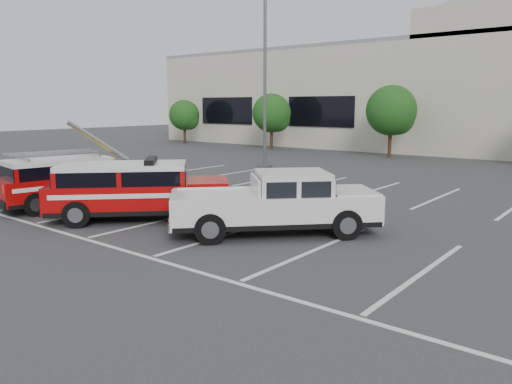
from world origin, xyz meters
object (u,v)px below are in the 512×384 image
(tree_mid_left, at_px, (393,112))
(white_pickup, at_px, (276,209))
(fire_chief_suv, at_px, (137,194))
(light_pole_left, at_px, (265,74))
(tree_far_left, at_px, (185,116))
(tree_left, at_px, (273,114))
(utility_rig, at_px, (86,174))
(ladder_suv, at_px, (69,184))
(convention_building, at_px, (512,89))

(tree_mid_left, height_order, white_pickup, tree_mid_left)
(tree_mid_left, distance_m, fire_chief_suv, 22.64)
(light_pole_left, relative_size, white_pickup, 1.90)
(tree_far_left, relative_size, light_pole_left, 0.39)
(tree_left, height_order, fire_chief_suv, tree_left)
(tree_far_left, xyz_separation_m, tree_left, (10.00, 0.00, 0.27))
(utility_rig, bearing_deg, fire_chief_suv, -2.68)
(utility_rig, bearing_deg, light_pole_left, 95.35)
(ladder_suv, bearing_deg, tree_left, 119.12)
(ladder_suv, distance_m, utility_rig, 4.19)
(convention_building, xyz_separation_m, light_pole_left, (-8.18, -19.86, 0.47))
(tree_far_left, xyz_separation_m, ladder_suv, (17.90, -22.66, -1.73))
(convention_building, distance_m, utility_rig, 31.80)
(tree_left, height_order, utility_rig, tree_left)
(tree_far_left, height_order, tree_mid_left, tree_mid_left)
(convention_building, height_order, tree_mid_left, convention_building)
(convention_building, relative_size, white_pickup, 11.12)
(tree_far_left, bearing_deg, tree_left, 0.00)
(tree_mid_left, height_order, ladder_suv, tree_mid_left)
(tree_far_left, height_order, fire_chief_suv, tree_far_left)
(tree_left, height_order, light_pole_left, light_pole_left)
(convention_building, bearing_deg, tree_far_left, -158.63)
(tree_mid_left, relative_size, fire_chief_suv, 0.92)
(tree_mid_left, bearing_deg, tree_far_left, -180.00)
(fire_chief_suv, relative_size, white_pickup, 0.98)
(fire_chief_suv, bearing_deg, ladder_suv, -132.34)
(white_pickup, distance_m, ladder_suv, 8.10)
(ladder_suv, height_order, utility_rig, utility_rig)
(tree_mid_left, relative_size, white_pickup, 0.90)
(light_pole_left, xyz_separation_m, fire_chief_suv, (4.54, -12.44, -4.40))
(tree_left, distance_m, light_pole_left, 12.43)
(white_pickup, xyz_separation_m, utility_rig, (-11.16, 1.24, -0.11))
(convention_building, xyz_separation_m, utility_rig, (-10.38, -29.77, -4.14))
(light_pole_left, xyz_separation_m, ladder_suv, (0.99, -12.61, -4.41))
(tree_far_left, distance_m, tree_mid_left, 20.01)
(convention_building, relative_size, tree_left, 13.58)
(light_pole_left, bearing_deg, tree_mid_left, 72.90)
(convention_building, relative_size, utility_rig, 16.22)
(tree_mid_left, bearing_deg, fire_chief_suv, -86.31)
(tree_far_left, xyz_separation_m, white_pickup, (25.87, -21.19, -1.81))
(fire_chief_suv, bearing_deg, tree_left, 161.83)
(light_pole_left, bearing_deg, tree_left, 124.52)
(light_pole_left, height_order, fire_chief_suv, light_pole_left)
(light_pole_left, distance_m, utility_rig, 11.15)
(convention_building, bearing_deg, fire_chief_suv, -96.43)
(convention_building, distance_m, ladder_suv, 33.50)
(tree_left, xyz_separation_m, utility_rig, (4.71, -19.95, -2.19))
(light_pole_left, relative_size, ladder_suv, 1.98)
(tree_mid_left, xyz_separation_m, light_pole_left, (-3.09, -10.05, 2.14))
(tree_far_left, distance_m, utility_rig, 24.86)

